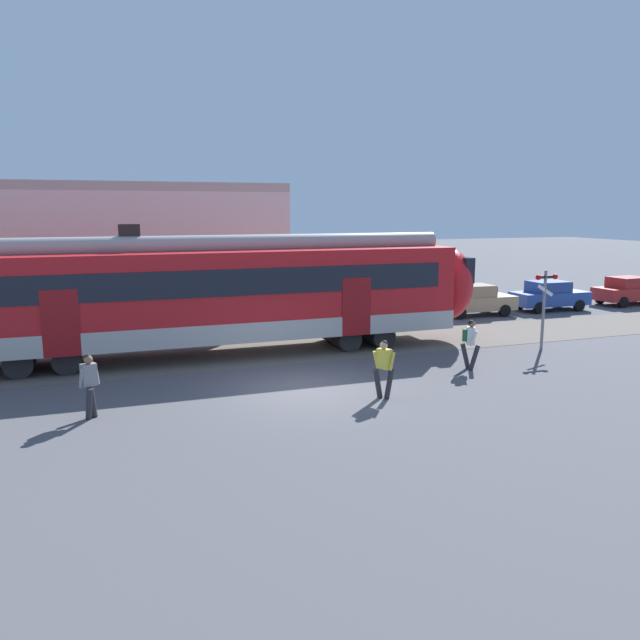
{
  "coord_description": "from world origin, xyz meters",
  "views": [
    {
      "loc": [
        -5.57,
        -16.81,
        5.22
      ],
      "look_at": [
        1.32,
        2.32,
        1.6
      ],
      "focal_mm": 35.0,
      "sensor_mm": 36.0,
      "label": 1
    }
  ],
  "objects_px": {
    "parked_car_red": "(629,291)",
    "parked_car_tan": "(474,300)",
    "pedestrian_yellow": "(384,364)",
    "crossing_signal": "(545,297)",
    "pedestrian_grey": "(89,380)",
    "pedestrian_white": "(470,340)",
    "parked_car_blue": "(549,295)"
  },
  "relations": [
    {
      "from": "pedestrian_grey",
      "to": "parked_car_tan",
      "type": "distance_m",
      "value": 20.51
    },
    {
      "from": "pedestrian_white",
      "to": "parked_car_blue",
      "type": "relative_size",
      "value": 0.41
    },
    {
      "from": "parked_car_tan",
      "to": "parked_car_blue",
      "type": "height_order",
      "value": "same"
    },
    {
      "from": "pedestrian_yellow",
      "to": "parked_car_tan",
      "type": "bearing_deg",
      "value": 47.18
    },
    {
      "from": "parked_car_blue",
      "to": "parked_car_red",
      "type": "relative_size",
      "value": 0.99
    },
    {
      "from": "crossing_signal",
      "to": "parked_car_blue",
      "type": "bearing_deg",
      "value": 48.87
    },
    {
      "from": "pedestrian_grey",
      "to": "pedestrian_yellow",
      "type": "bearing_deg",
      "value": -7.32
    },
    {
      "from": "pedestrian_grey",
      "to": "pedestrian_white",
      "type": "xyz_separation_m",
      "value": [
        11.75,
        0.95,
        0.0
      ]
    },
    {
      "from": "parked_car_blue",
      "to": "crossing_signal",
      "type": "bearing_deg",
      "value": -131.13
    },
    {
      "from": "pedestrian_grey",
      "to": "parked_car_tan",
      "type": "relative_size",
      "value": 0.41
    },
    {
      "from": "parked_car_red",
      "to": "crossing_signal",
      "type": "height_order",
      "value": "crossing_signal"
    },
    {
      "from": "pedestrian_grey",
      "to": "crossing_signal",
      "type": "distance_m",
      "value": 16.23
    },
    {
      "from": "pedestrian_white",
      "to": "parked_car_blue",
      "type": "distance_m",
      "value": 14.13
    },
    {
      "from": "pedestrian_yellow",
      "to": "parked_car_blue",
      "type": "height_order",
      "value": "pedestrian_yellow"
    },
    {
      "from": "pedestrian_white",
      "to": "pedestrian_yellow",
      "type": "bearing_deg",
      "value": -154.28
    },
    {
      "from": "pedestrian_yellow",
      "to": "pedestrian_white",
      "type": "distance_m",
      "value": 4.47
    },
    {
      "from": "pedestrian_yellow",
      "to": "crossing_signal",
      "type": "xyz_separation_m",
      "value": [
        8.27,
        3.55,
        1.02
      ]
    },
    {
      "from": "parked_car_blue",
      "to": "crossing_signal",
      "type": "xyz_separation_m",
      "value": [
        -6.55,
        -7.5,
        1.23
      ]
    },
    {
      "from": "pedestrian_yellow",
      "to": "pedestrian_white",
      "type": "bearing_deg",
      "value": 25.72
    },
    {
      "from": "pedestrian_yellow",
      "to": "crossing_signal",
      "type": "distance_m",
      "value": 9.06
    },
    {
      "from": "parked_car_red",
      "to": "pedestrian_yellow",
      "type": "bearing_deg",
      "value": -151.12
    },
    {
      "from": "parked_car_blue",
      "to": "parked_car_tan",
      "type": "bearing_deg",
      "value": -179.24
    },
    {
      "from": "parked_car_tan",
      "to": "pedestrian_grey",
      "type": "bearing_deg",
      "value": -150.82
    },
    {
      "from": "pedestrian_white",
      "to": "crossing_signal",
      "type": "bearing_deg",
      "value": 20.84
    },
    {
      "from": "parked_car_blue",
      "to": "pedestrian_grey",
      "type": "bearing_deg",
      "value": -155.95
    },
    {
      "from": "parked_car_blue",
      "to": "pedestrian_white",
      "type": "bearing_deg",
      "value": -139.82
    },
    {
      "from": "pedestrian_yellow",
      "to": "crossing_signal",
      "type": "height_order",
      "value": "crossing_signal"
    },
    {
      "from": "pedestrian_white",
      "to": "parked_car_tan",
      "type": "relative_size",
      "value": 0.41
    },
    {
      "from": "pedestrian_grey",
      "to": "parked_car_red",
      "type": "xyz_separation_m",
      "value": [
        28.05,
        10.22,
        -0.21
      ]
    },
    {
      "from": "pedestrian_grey",
      "to": "pedestrian_white",
      "type": "bearing_deg",
      "value": 4.61
    },
    {
      "from": "parked_car_red",
      "to": "parked_car_tan",
      "type": "bearing_deg",
      "value": -178.76
    },
    {
      "from": "parked_car_tan",
      "to": "crossing_signal",
      "type": "height_order",
      "value": "crossing_signal"
    }
  ]
}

